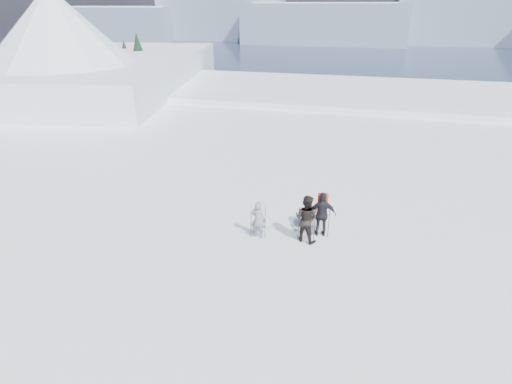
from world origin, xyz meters
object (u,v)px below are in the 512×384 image
skier_grey (258,220)px  skier_pack (322,214)px  skier_dark (306,218)px  skis_loose (314,211)px

skier_grey → skier_pack: (2.30, 0.75, 0.15)m
skier_grey → skier_pack: bearing=-155.3°
skier_dark → skier_pack: size_ratio=1.04×
skis_loose → skier_dark: bearing=-91.5°
skier_grey → skis_loose: bearing=-118.6°
skier_pack → skis_loose: bearing=-83.6°
skier_pack → skis_loose: size_ratio=1.05×
skier_grey → skier_dark: skier_dark is taller
skier_dark → skier_pack: 0.75m
skier_grey → skis_loose: (1.82, 2.58, -0.73)m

